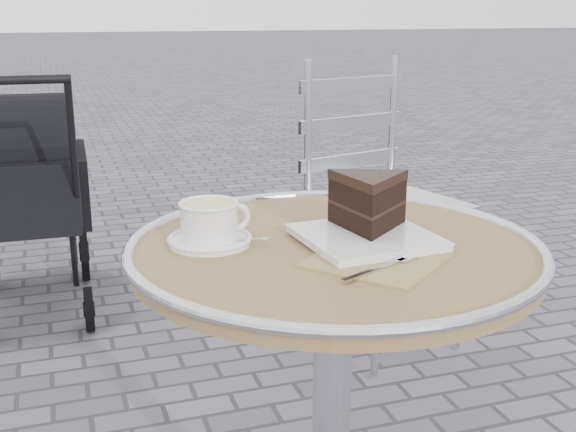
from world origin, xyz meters
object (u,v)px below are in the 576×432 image
object	(u,v)px
cake_plate_set	(369,210)
baby_stroller	(28,200)
cafe_table	(333,332)
cappuccino_set	(210,225)
bistro_chair	(366,170)

from	to	relation	value
cake_plate_set	baby_stroller	xyz separation A→B (m)	(-0.62, 1.74, -0.36)
cafe_table	cappuccino_set	bearing A→B (deg)	160.12
cake_plate_set	bistro_chair	distance (m)	1.20
cafe_table	bistro_chair	world-z (taller)	bistro_chair
cafe_table	baby_stroller	size ratio (longest dim) A/B	0.79
bistro_chair	baby_stroller	world-z (taller)	bistro_chair
cake_plate_set	baby_stroller	bearing A→B (deg)	105.25
cafe_table	baby_stroller	distance (m)	1.84
cappuccino_set	baby_stroller	size ratio (longest dim) A/B	0.17
cake_plate_set	baby_stroller	world-z (taller)	baby_stroller
cake_plate_set	bistro_chair	world-z (taller)	bistro_chair
cake_plate_set	cafe_table	bearing A→B (deg)	-175.04
cappuccino_set	cafe_table	bearing A→B (deg)	-30.38
cappuccino_set	bistro_chair	distance (m)	1.28
baby_stroller	cafe_table	bearing A→B (deg)	-70.83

